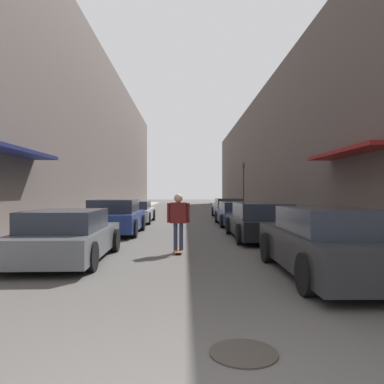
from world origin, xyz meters
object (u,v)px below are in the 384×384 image
at_px(parked_car_right_3, 228,208).
at_px(skateboarder, 178,217).
at_px(parked_car_left_0, 67,236).
at_px(parked_car_right_0, 327,243).
at_px(parked_car_left_1, 115,217).
at_px(parked_car_right_1, 261,221).
at_px(parked_car_right_2, 237,214).
at_px(manhole_cover, 244,353).
at_px(parked_car_left_2, 134,212).
at_px(traffic_light, 244,181).

xyz_separation_m(parked_car_right_3, skateboarder, (-2.95, -13.89, 0.38)).
height_order(parked_car_left_0, parked_car_right_0, parked_car_right_0).
xyz_separation_m(parked_car_right_0, parked_car_right_3, (0.01, 16.74, -0.05)).
distance_m(parked_car_left_1, parked_car_right_1, 5.60).
relative_size(parked_car_right_2, manhole_cover, 6.69).
relative_size(parked_car_right_2, parked_car_right_3, 1.10).
height_order(parked_car_left_1, parked_car_left_2, parked_car_left_1).
bearing_deg(parked_car_right_2, parked_car_left_2, 162.43).
distance_m(parked_car_left_0, parked_car_left_1, 5.65).
bearing_deg(parked_car_right_2, traffic_light, 79.49).
height_order(parked_car_left_0, parked_car_left_1, parked_car_left_1).
distance_m(parked_car_left_2, skateboarder, 10.39).
relative_size(parked_car_left_2, parked_car_right_2, 0.96).
distance_m(parked_car_right_3, manhole_cover, 20.31).
distance_m(parked_car_right_1, parked_car_right_3, 10.95).
distance_m(parked_car_right_1, skateboarder, 4.09).
height_order(parked_car_left_0, traffic_light, traffic_light).
bearing_deg(parked_car_left_0, parked_car_right_1, 36.53).
relative_size(parked_car_left_0, skateboarder, 2.66).
xyz_separation_m(parked_car_left_0, manhole_cover, (3.41, -5.19, -0.58)).
bearing_deg(manhole_cover, parked_car_left_0, 123.35).
bearing_deg(parked_car_right_3, parked_car_right_0, -90.03).
relative_size(parked_car_right_3, manhole_cover, 6.07).
bearing_deg(parked_car_right_0, skateboarder, 135.98).
distance_m(parked_car_right_2, manhole_cover, 14.80).
bearing_deg(parked_car_left_1, parked_car_right_0, -53.38).
distance_m(parked_car_left_1, traffic_light, 16.67).
relative_size(manhole_cover, traffic_light, 0.18).
relative_size(parked_car_left_1, parked_car_left_2, 0.91).
relative_size(parked_car_left_2, skateboarder, 2.81).
distance_m(parked_car_left_1, skateboarder, 5.22).
height_order(parked_car_right_0, skateboarder, skateboarder).
xyz_separation_m(parked_car_left_0, parked_car_right_1, (5.46, 4.05, 0.02)).
relative_size(parked_car_left_0, parked_car_left_1, 1.04).
relative_size(parked_car_left_1, parked_car_right_2, 0.87).
distance_m(parked_car_left_0, parked_car_right_2, 10.90).
xyz_separation_m(parked_car_left_1, manhole_cover, (3.32, -10.84, -0.64)).
relative_size(skateboarder, manhole_cover, 2.28).
bearing_deg(parked_car_right_0, manhole_cover, -122.16).
bearing_deg(parked_car_right_0, parked_car_left_0, 162.71).
distance_m(parked_car_left_2, traffic_light, 12.06).
bearing_deg(traffic_light, parked_car_left_2, -128.43).
bearing_deg(manhole_cover, parked_car_right_2, 82.25).
bearing_deg(parked_car_left_1, parked_car_left_2, 90.44).
relative_size(parked_car_left_2, parked_car_right_0, 0.97).
bearing_deg(parked_car_right_0, parked_car_left_2, 113.21).
distance_m(parked_car_left_0, parked_car_right_3, 16.01).
bearing_deg(parked_car_left_0, traffic_light, 70.01).
bearing_deg(parked_car_right_3, parked_car_left_2, -145.30).
xyz_separation_m(parked_car_right_2, manhole_cover, (-2.00, -14.65, -0.56)).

